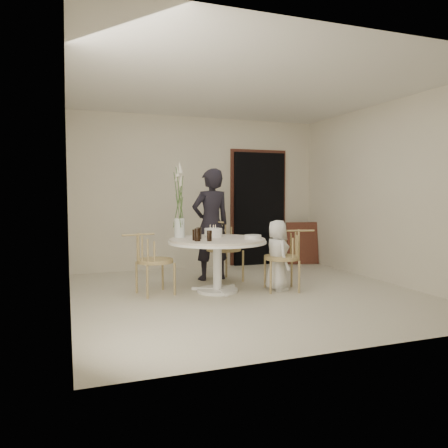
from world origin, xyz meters
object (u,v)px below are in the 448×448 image
object	(u,v)px
chair_right	(290,251)
boy	(277,255)
girl	(211,224)
table	(217,247)
chair_left	(147,255)
birthday_cake	(213,233)
flower_vase	(179,208)
chair_far	(219,242)

from	to	relation	value
chair_right	boy	size ratio (longest dim) A/B	0.87
girl	table	bearing A→B (deg)	68.96
chair_left	girl	world-z (taller)	girl
chair_right	birthday_cake	bearing A→B (deg)	-103.48
flower_vase	chair_left	bearing A→B (deg)	-157.61
chair_far	birthday_cake	xyz separation A→B (m)	(-0.26, -0.53, 0.19)
chair_far	girl	distance (m)	0.29
table	chair_far	bearing A→B (deg)	69.74
table	birthday_cake	bearing A→B (deg)	84.53
chair_right	chair_left	xyz separation A→B (m)	(-1.92, 0.36, -0.01)
table	chair_left	xyz separation A→B (m)	(-0.94, 0.12, -0.08)
chair_left	boy	distance (m)	1.78
chair_far	flower_vase	bearing A→B (deg)	-164.62
flower_vase	chair_right	bearing A→B (deg)	-21.62
chair_left	flower_vase	world-z (taller)	flower_vase
chair_far	chair_right	world-z (taller)	chair_far
chair_right	boy	bearing A→B (deg)	-96.07
girl	chair_far	bearing A→B (deg)	137.36
boy	flower_vase	world-z (taller)	flower_vase
chair_left	boy	xyz separation A→B (m)	(1.75, -0.30, -0.05)
chair_left	flower_vase	distance (m)	0.80
chair_far	birthday_cake	bearing A→B (deg)	-132.90
chair_right	chair_left	distance (m)	1.95
birthday_cake	boy	bearing A→B (deg)	-28.78
boy	birthday_cake	distance (m)	0.95
table	birthday_cake	xyz separation A→B (m)	(0.02, 0.25, 0.17)
flower_vase	birthday_cake	bearing A→B (deg)	-8.74
chair_right	chair_left	size ratio (longest dim) A/B	1.02
birthday_cake	flower_vase	bearing A→B (deg)	171.26
chair_left	flower_vase	bearing A→B (deg)	-79.77
girl	birthday_cake	size ratio (longest dim) A/B	6.86
table	flower_vase	world-z (taller)	flower_vase
flower_vase	girl	bearing A→B (deg)	39.66
table	chair_right	size ratio (longest dim) A/B	1.57
chair_left	chair_far	bearing A→B (deg)	-73.87
chair_far	chair_right	distance (m)	1.24
table	girl	size ratio (longest dim) A/B	0.77
flower_vase	boy	bearing A→B (deg)	-21.85
chair_left	table	bearing A→B (deg)	-109.18
girl	birthday_cake	bearing A→B (deg)	66.21
chair_right	chair_far	bearing A→B (deg)	-132.07
chair_far	birthday_cake	distance (m)	0.62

